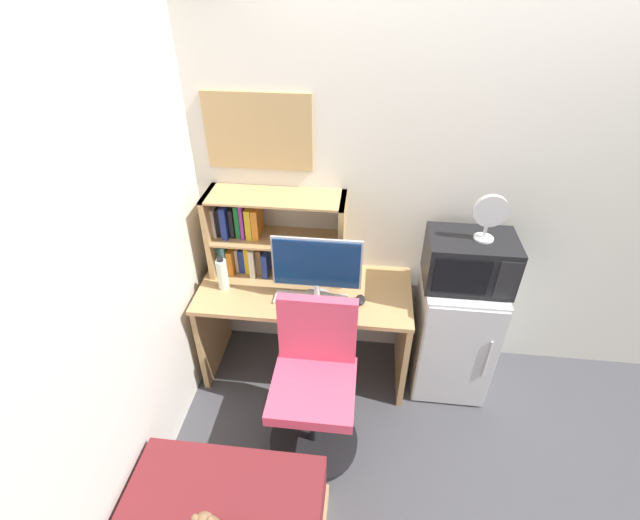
% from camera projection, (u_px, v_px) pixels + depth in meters
% --- Properties ---
extents(wall_back, '(6.40, 0.04, 2.60)m').
position_uv_depth(wall_back, '(524.00, 194.00, 2.65)').
color(wall_back, silver).
rests_on(wall_back, ground_plane).
extents(wall_left, '(0.04, 4.40, 2.60)m').
position_uv_depth(wall_left, '(31.00, 377.00, 1.52)').
color(wall_left, silver).
rests_on(wall_left, ground_plane).
extents(desk, '(1.34, 0.60, 0.72)m').
position_uv_depth(desk, '(306.00, 313.00, 2.96)').
color(desk, tan).
rests_on(desk, ground_plane).
extents(hutch_bookshelf, '(0.86, 0.28, 0.56)m').
position_uv_depth(hutch_bookshelf, '(258.00, 235.00, 2.86)').
color(hutch_bookshelf, tan).
rests_on(hutch_bookshelf, desk).
extents(monitor, '(0.53, 0.19, 0.44)m').
position_uv_depth(monitor, '(317.00, 267.00, 2.62)').
color(monitor, '#B7B7BC').
rests_on(monitor, desk).
extents(keyboard, '(0.45, 0.12, 0.02)m').
position_uv_depth(keyboard, '(311.00, 299.00, 2.74)').
color(keyboard, silver).
rests_on(keyboard, desk).
extents(computer_mouse, '(0.06, 0.09, 0.03)m').
position_uv_depth(computer_mouse, '(360.00, 300.00, 2.72)').
color(computer_mouse, black).
rests_on(computer_mouse, desk).
extents(water_bottle, '(0.07, 0.07, 0.23)m').
position_uv_depth(water_bottle, '(222.00, 274.00, 2.79)').
color(water_bottle, silver).
rests_on(water_bottle, desk).
extents(mini_fridge, '(0.47, 0.50, 0.84)m').
position_uv_depth(mini_fridge, '(453.00, 333.00, 2.93)').
color(mini_fridge, silver).
rests_on(mini_fridge, ground_plane).
extents(microwave, '(0.50, 0.34, 0.31)m').
position_uv_depth(microwave, '(469.00, 261.00, 2.61)').
color(microwave, black).
rests_on(microwave, mini_fridge).
extents(desk_fan, '(0.19, 0.11, 0.28)m').
position_uv_depth(desk_fan, '(490.00, 215.00, 2.42)').
color(desk_fan, silver).
rests_on(desk_fan, microwave).
extents(desk_chair, '(0.54, 0.54, 0.97)m').
position_uv_depth(desk_chair, '(315.00, 388.00, 2.57)').
color(desk_chair, black).
rests_on(desk_chair, ground_plane).
extents(wall_corkboard, '(0.63, 0.02, 0.45)m').
position_uv_depth(wall_corkboard, '(258.00, 132.00, 2.59)').
color(wall_corkboard, tan).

